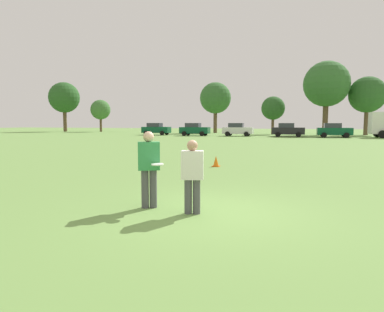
# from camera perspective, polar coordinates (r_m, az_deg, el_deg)

# --- Properties ---
(ground_plane) EXTENTS (192.38, 192.38, 0.00)m
(ground_plane) POSITION_cam_1_polar(r_m,az_deg,el_deg) (7.53, 3.72, -9.32)
(ground_plane) COLOR #6B9347
(player_thrower) EXTENTS (0.56, 0.47, 1.74)m
(player_thrower) POSITION_cam_1_polar(r_m,az_deg,el_deg) (7.80, -7.17, -1.49)
(player_thrower) COLOR #4C4C51
(player_thrower) RESTS_ON ground
(player_defender) EXTENTS (0.51, 0.37, 1.57)m
(player_defender) POSITION_cam_1_polar(r_m,az_deg,el_deg) (7.23, 0.06, -2.80)
(player_defender) COLOR #4C4C51
(player_defender) RESTS_ON ground
(frisbee) EXTENTS (0.27, 0.27, 0.04)m
(frisbee) POSITION_cam_1_polar(r_m,az_deg,el_deg) (7.50, -5.77, -1.39)
(frisbee) COLOR white
(traffic_cone) EXTENTS (0.32, 0.32, 0.48)m
(traffic_cone) POSITION_cam_1_polar(r_m,az_deg,el_deg) (15.09, 4.00, -0.89)
(traffic_cone) COLOR #D8590C
(traffic_cone) RESTS_ON ground
(parked_car_near_left) EXTENTS (4.24, 2.29, 1.82)m
(parked_car_near_left) POSITION_cam_1_polar(r_m,az_deg,el_deg) (52.64, -6.00, 4.50)
(parked_car_near_left) COLOR #0C4C2D
(parked_car_near_left) RESTS_ON ground
(parked_car_mid_left) EXTENTS (4.24, 2.29, 1.82)m
(parked_car_mid_left) POSITION_cam_1_polar(r_m,az_deg,el_deg) (49.36, 0.40, 4.46)
(parked_car_mid_left) COLOR #0C4C2D
(parked_car_mid_left) RESTS_ON ground
(parked_car_center) EXTENTS (4.24, 2.29, 1.82)m
(parked_car_center) POSITION_cam_1_polar(r_m,az_deg,el_deg) (48.61, 7.56, 4.39)
(parked_car_center) COLOR silver
(parked_car_center) RESTS_ON ground
(parked_car_mid_right) EXTENTS (4.24, 2.29, 1.82)m
(parked_car_mid_right) POSITION_cam_1_polar(r_m,az_deg,el_deg) (47.64, 15.62, 4.21)
(parked_car_mid_right) COLOR black
(parked_car_mid_right) RESTS_ON ground
(parked_car_near_right) EXTENTS (4.24, 2.29, 1.82)m
(parked_car_near_right) POSITION_cam_1_polar(r_m,az_deg,el_deg) (47.33, 22.51, 3.98)
(parked_car_near_right) COLOR #0C4C2D
(parked_car_near_right) RESTS_ON ground
(tree_west_oak) EXTENTS (6.22, 6.22, 10.10)m
(tree_west_oak) POSITION_cam_1_polar(r_m,az_deg,el_deg) (76.23, -20.46, 9.05)
(tree_west_oak) COLOR brown
(tree_west_oak) RESTS_ON ground
(tree_west_maple) EXTENTS (3.95, 3.95, 6.42)m
(tree_west_maple) POSITION_cam_1_polar(r_m,az_deg,el_deg) (72.14, -14.96, 7.42)
(tree_west_maple) COLOR brown
(tree_west_maple) RESTS_ON ground
(tree_center_elm) EXTENTS (5.60, 5.60, 9.09)m
(tree_center_elm) POSITION_cam_1_polar(r_m,az_deg,el_deg) (62.92, 3.91, 9.56)
(tree_center_elm) COLOR brown
(tree_center_elm) RESTS_ON ground
(tree_east_birch) EXTENTS (3.69, 3.69, 6.00)m
(tree_east_birch) POSITION_cam_1_polar(r_m,az_deg,el_deg) (56.29, 13.31, 7.72)
(tree_east_birch) COLOR brown
(tree_east_birch) RESTS_ON ground
(tree_east_oak) EXTENTS (6.84, 6.84, 11.12)m
(tree_east_oak) POSITION_cam_1_polar(r_m,az_deg,el_deg) (56.75, 21.44, 11.03)
(tree_east_oak) COLOR brown
(tree_east_oak) RESTS_ON ground
(tree_far_east_pine) EXTENTS (5.39, 5.39, 8.75)m
(tree_far_east_pine) POSITION_cam_1_polar(r_m,az_deg,el_deg) (58.49, 27.11, 9.03)
(tree_far_east_pine) COLOR brown
(tree_far_east_pine) RESTS_ON ground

